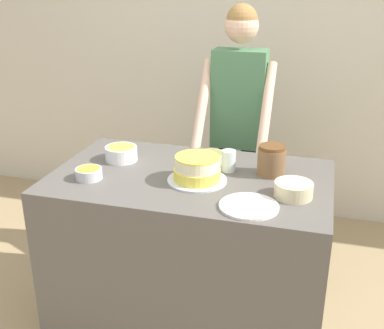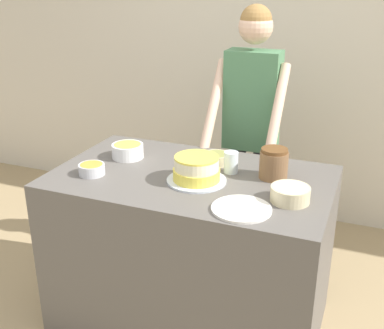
% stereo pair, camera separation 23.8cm
% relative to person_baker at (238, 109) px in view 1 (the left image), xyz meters
% --- Properties ---
extents(wall_back, '(10.00, 0.05, 2.60)m').
position_rel_person_baker_xyz_m(wall_back, '(-0.10, 0.80, 0.24)').
color(wall_back, beige).
rests_on(wall_back, ground_plane).
extents(counter, '(1.41, 0.85, 0.90)m').
position_rel_person_baker_xyz_m(counter, '(-0.10, -0.75, -0.61)').
color(counter, '#5B5651').
rests_on(counter, ground_plane).
extents(person_baker, '(0.45, 0.46, 1.70)m').
position_rel_person_baker_xyz_m(person_baker, '(0.00, 0.00, 0.00)').
color(person_baker, '#2D2D38').
rests_on(person_baker, ground_plane).
extents(cake, '(0.30, 0.30, 0.13)m').
position_rel_person_baker_xyz_m(cake, '(-0.05, -0.81, -0.10)').
color(cake, silver).
rests_on(cake, counter).
extents(frosting_bowl_white, '(0.18, 0.18, 0.07)m').
position_rel_person_baker_xyz_m(frosting_bowl_white, '(0.42, -0.86, -0.12)').
color(frosting_bowl_white, beige).
rests_on(frosting_bowl_white, counter).
extents(frosting_bowl_orange, '(0.13, 0.13, 0.06)m').
position_rel_person_baker_xyz_m(frosting_bowl_orange, '(-0.58, -0.93, -0.13)').
color(frosting_bowl_orange, silver).
rests_on(frosting_bowl_orange, counter).
extents(frosting_bowl_olive, '(0.14, 0.14, 0.06)m').
position_rel_person_baker_xyz_m(frosting_bowl_olive, '(-0.04, -0.55, -0.13)').
color(frosting_bowl_olive, beige).
rests_on(frosting_bowl_olive, counter).
extents(frosting_bowl_yellow, '(0.18, 0.18, 0.08)m').
position_rel_person_baker_xyz_m(frosting_bowl_yellow, '(-0.53, -0.65, -0.12)').
color(frosting_bowl_yellow, white).
rests_on(frosting_bowl_yellow, counter).
extents(drinking_glass, '(0.07, 0.07, 0.11)m').
position_rel_person_baker_xyz_m(drinking_glass, '(0.07, -0.64, -0.10)').
color(drinking_glass, silver).
rests_on(drinking_glass, counter).
extents(ceramic_plate, '(0.27, 0.27, 0.01)m').
position_rel_person_baker_xyz_m(ceramic_plate, '(0.24, -1.03, -0.15)').
color(ceramic_plate, white).
rests_on(ceramic_plate, counter).
extents(stoneware_jar, '(0.14, 0.14, 0.16)m').
position_rel_person_baker_xyz_m(stoneware_jar, '(0.29, -0.62, -0.08)').
color(stoneware_jar, brown).
rests_on(stoneware_jar, counter).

